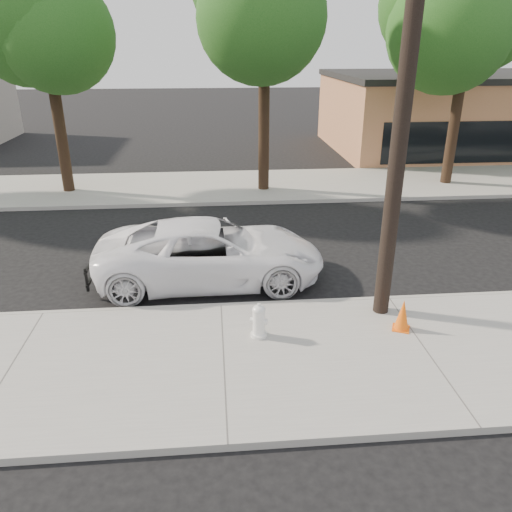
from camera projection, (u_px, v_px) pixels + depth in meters
name	position (u px, v px, depth m)	size (l,w,h in m)	color
ground	(219.00, 272.00, 13.55)	(120.00, 120.00, 0.00)	black
near_sidewalk	(224.00, 363.00, 9.59)	(90.00, 4.40, 0.15)	gray
far_sidewalk	(215.00, 187.00, 21.31)	(90.00, 5.00, 0.15)	gray
curb_near	(221.00, 307.00, 11.60)	(90.00, 0.12, 0.16)	#9E9B93
building_main	(491.00, 113.00, 28.70)	(18.00, 10.00, 4.00)	#AE7248
utility_pole	(404.00, 102.00, 9.52)	(1.40, 0.34, 9.00)	black
tree_b	(49.00, 30.00, 18.04)	(4.34, 4.20, 8.45)	black
tree_c	(271.00, 7.00, 18.00)	(4.96, 4.80, 9.55)	black
tree_d	(476.00, 25.00, 19.15)	(4.50, 4.35, 8.75)	black
police_cruiser	(211.00, 252.00, 12.77)	(2.66, 5.77, 1.60)	white
fire_hydrant	(259.00, 321.00, 10.20)	(0.38, 0.34, 0.71)	white
traffic_cone	(403.00, 315.00, 10.46)	(0.46, 0.46, 0.68)	#FF630D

